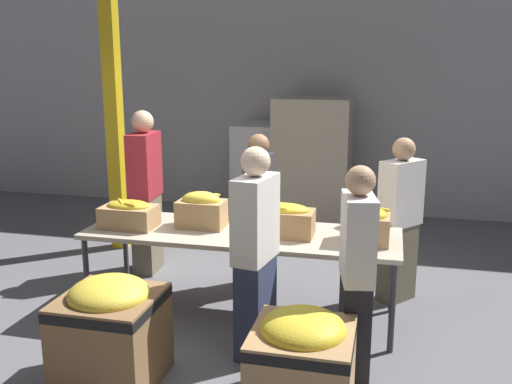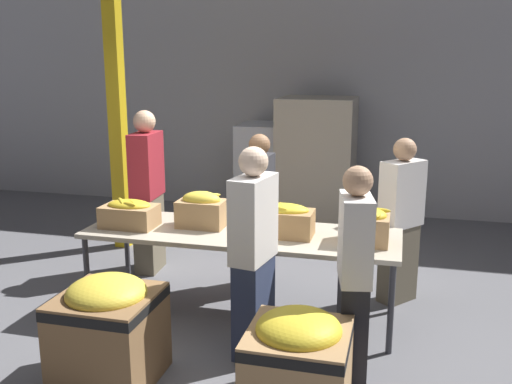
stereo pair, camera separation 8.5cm
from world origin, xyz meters
The scene contains 17 objects.
ground_plane centered at (0.00, 0.00, 0.00)m, with size 30.00×30.00×0.00m, color slate.
wall_back centered at (0.00, 3.79, 2.00)m, with size 16.00×0.08×4.00m.
sorting_table centered at (0.00, 0.00, 0.73)m, with size 2.72×0.88×0.78m.
banana_box_0 centered at (-1.00, -0.11, 0.90)m, with size 0.48×0.31×0.26m.
banana_box_1 centered at (-0.38, 0.05, 0.94)m, with size 0.42×0.27×0.32m.
banana_box_2 centered at (0.38, -0.03, 0.92)m, with size 0.49×0.29×0.28m.
banana_box_3 centered at (1.06, -0.06, 0.93)m, with size 0.39×0.31×0.30m.
volunteer_0 centered at (0.28, -0.65, 0.81)m, with size 0.29×0.47×1.63m.
volunteer_1 centered at (1.04, -0.76, 0.77)m, with size 0.28×0.45×1.54m.
volunteer_2 centered at (1.34, 0.67, 0.77)m, with size 0.42×0.45×1.55m.
volunteer_3 centered at (-0.01, 0.68, 0.77)m, with size 0.23×0.42×1.54m.
volunteer_4 centered at (-1.27, 0.83, 0.86)m, with size 0.26×0.48×1.73m.
donation_bin_0 centered at (-0.61, -1.26, 0.41)m, with size 0.66×0.66×0.78m.
donation_bin_1 centered at (0.74, -1.26, 0.36)m, with size 0.66×0.66×0.68m.
support_pillar centered at (-1.93, 1.51, 2.00)m, with size 0.17×0.17×4.00m.
pallet_stack_0 centered at (-0.48, 3.18, 0.67)m, with size 0.91×0.91×1.36m.
pallet_stack_1 centered at (0.20, 3.05, 0.86)m, with size 1.08×1.08×1.74m.
Camera 2 is at (1.31, -4.56, 2.24)m, focal length 40.00 mm.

